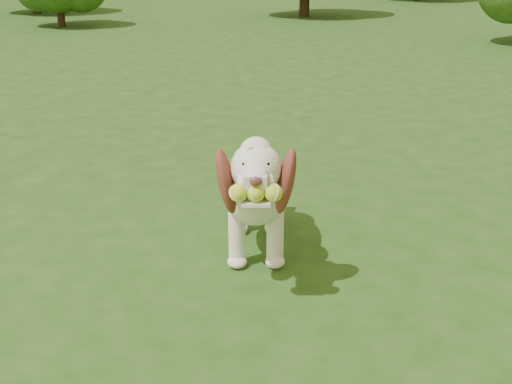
% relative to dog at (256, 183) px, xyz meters
% --- Properties ---
extents(ground, '(80.00, 80.00, 0.00)m').
position_rel_dog_xyz_m(ground, '(-0.45, -0.17, -0.40)').
color(ground, '#1F3F12').
rests_on(ground, ground).
extents(dog, '(0.66, 1.13, 0.76)m').
position_rel_dog_xyz_m(dog, '(0.00, 0.00, 0.00)').
color(dog, white).
rests_on(dog, ground).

